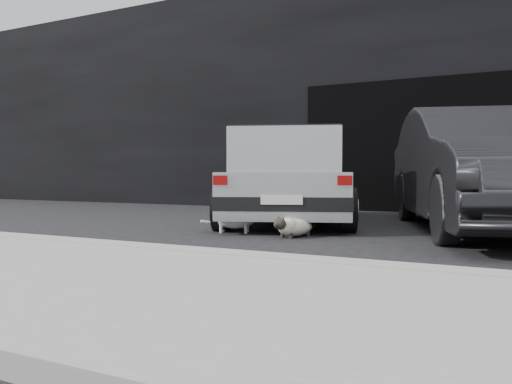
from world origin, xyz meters
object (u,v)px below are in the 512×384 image
at_px(silver_hatchback, 288,173).
at_px(cat_white, 237,218).
at_px(second_car, 484,168).
at_px(cat_siamese, 293,227).

height_order(silver_hatchback, cat_white, silver_hatchback).
height_order(second_car, cat_siamese, second_car).
distance_m(silver_hatchback, cat_siamese, 1.93).
bearing_deg(second_car, cat_white, -168.66).
bearing_deg(second_car, silver_hatchback, 162.58).
height_order(cat_siamese, cat_white, cat_white).
distance_m(cat_siamese, cat_white, 0.83).
relative_size(silver_hatchback, second_car, 0.83).
height_order(silver_hatchback, second_car, second_car).
relative_size(second_car, cat_siamese, 6.54).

